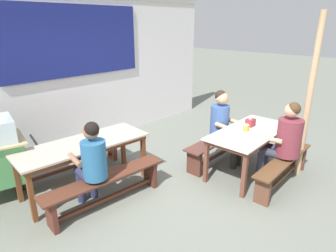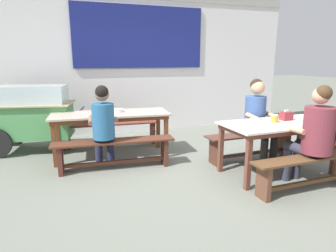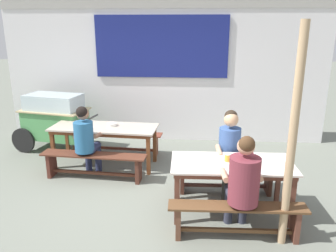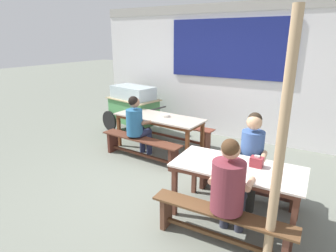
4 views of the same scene
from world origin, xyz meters
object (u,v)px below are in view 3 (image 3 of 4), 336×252
(person_near_front, at_px, (243,181))
(tissue_box, at_px, (247,155))
(person_right_near_table, at_px, (230,149))
(dining_table_far, at_px, (104,130))
(bench_far_front, at_px, (94,162))
(dining_table_near, at_px, (232,168))
(soup_bowl, at_px, (112,125))
(bench_far_back, at_px, (115,139))
(food_cart, at_px, (54,118))
(bench_near_back, at_px, (225,175))
(condiment_jar, at_px, (228,157))
(bench_near_front, at_px, (237,216))
(wooden_support_post, at_px, (292,141))
(person_left_back_turned, at_px, (86,137))

(person_near_front, distance_m, tissue_box, 0.65)
(person_near_front, distance_m, person_right_near_table, 1.04)
(dining_table_far, distance_m, bench_far_front, 0.69)
(dining_table_near, relative_size, soup_bowl, 9.24)
(bench_far_back, relative_size, food_cart, 1.11)
(bench_near_back, distance_m, tissue_box, 0.73)
(tissue_box, xyz_separation_m, condiment_jar, (-0.25, -0.06, -0.01))
(food_cart, distance_m, soup_bowl, 1.50)
(person_right_near_table, height_order, tissue_box, person_right_near_table)
(bench_near_back, height_order, bench_near_front, same)
(bench_far_back, height_order, bench_near_front, same)
(wooden_support_post, bearing_deg, person_near_front, 168.34)
(dining_table_near, xyz_separation_m, bench_near_back, (-0.02, 0.58, -0.37))
(bench_far_front, relative_size, wooden_support_post, 0.70)
(dining_table_near, xyz_separation_m, bench_near_front, (0.02, -0.58, -0.36))
(dining_table_far, distance_m, bench_far_back, 0.69)
(dining_table_far, bearing_deg, bench_near_back, -23.24)
(person_right_near_table, relative_size, wooden_support_post, 0.51)
(food_cart, distance_m, tissue_box, 4.05)
(dining_table_far, bearing_deg, condiment_jar, -35.06)
(dining_table_far, relative_size, dining_table_near, 1.19)
(dining_table_far, relative_size, person_near_front, 1.48)
(dining_table_near, distance_m, person_right_near_table, 0.52)
(bench_far_back, xyz_separation_m, soup_bowl, (0.09, -0.54, 0.46))
(person_near_front, distance_m, soup_bowl, 2.86)
(condiment_jar, bearing_deg, food_cart, 146.35)
(dining_table_near, height_order, tissue_box, tissue_box)
(bench_far_front, height_order, bench_near_back, same)
(bench_far_front, height_order, person_near_front, person_near_front)
(person_near_front, bearing_deg, food_cart, 140.89)
(bench_far_front, bearing_deg, dining_table_near, -22.69)
(dining_table_far, xyz_separation_m, food_cart, (-1.20, 0.73, 0.01))
(bench_near_back, distance_m, soup_bowl, 2.19)
(dining_table_near, bearing_deg, food_cart, 146.18)
(dining_table_near, relative_size, wooden_support_post, 0.64)
(person_right_near_table, height_order, wooden_support_post, wooden_support_post)
(dining_table_near, distance_m, bench_far_front, 2.32)
(person_near_front, height_order, tissue_box, person_near_front)
(person_near_front, bearing_deg, condiment_jar, 101.56)
(person_left_back_turned, height_order, person_right_near_table, person_right_near_table)
(food_cart, bearing_deg, bench_near_front, -40.16)
(bench_far_front, height_order, bench_near_front, same)
(food_cart, bearing_deg, dining_table_far, -31.17)
(bench_far_front, bearing_deg, person_right_near_table, -9.77)
(bench_near_front, bearing_deg, bench_near_back, 91.65)
(food_cart, height_order, person_right_near_table, person_right_near_table)
(dining_table_far, relative_size, bench_near_back, 1.23)
(bench_far_back, relative_size, bench_far_front, 1.07)
(bench_near_front, height_order, person_left_back_turned, person_left_back_turned)
(bench_far_back, bearing_deg, soup_bowl, -80.66)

